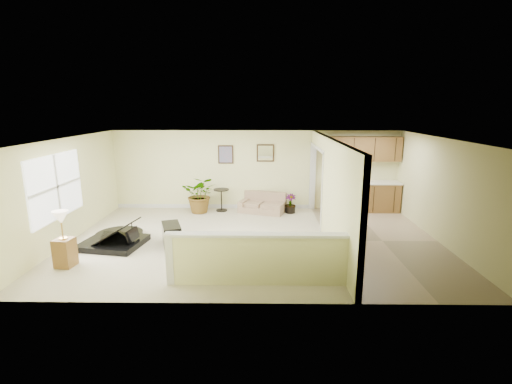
{
  "coord_description": "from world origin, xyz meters",
  "views": [
    {
      "loc": [
        0.17,
        -8.63,
        3.22
      ],
      "look_at": [
        0.04,
        0.4,
        1.13
      ],
      "focal_mm": 26.0,
      "sensor_mm": 36.0,
      "label": 1
    }
  ],
  "objects_px": {
    "piano": "(112,223)",
    "accent_table": "(221,197)",
    "loveseat": "(262,202)",
    "piano_bench": "(172,235)",
    "small_plant": "(290,205)",
    "lamp_stand": "(64,243)",
    "palm_plant": "(201,195)"
  },
  "relations": [
    {
      "from": "piano",
      "to": "accent_table",
      "type": "relative_size",
      "value": 2.51
    },
    {
      "from": "piano_bench",
      "to": "accent_table",
      "type": "height_order",
      "value": "accent_table"
    },
    {
      "from": "piano_bench",
      "to": "palm_plant",
      "type": "bearing_deg",
      "value": 85.07
    },
    {
      "from": "loveseat",
      "to": "piano",
      "type": "bearing_deg",
      "value": -122.2
    },
    {
      "from": "piano",
      "to": "accent_table",
      "type": "distance_m",
      "value": 3.71
    },
    {
      "from": "loveseat",
      "to": "accent_table",
      "type": "distance_m",
      "value": 1.3
    },
    {
      "from": "piano_bench",
      "to": "loveseat",
      "type": "distance_m",
      "value": 3.65
    },
    {
      "from": "small_plant",
      "to": "palm_plant",
      "type": "bearing_deg",
      "value": 179.96
    },
    {
      "from": "piano",
      "to": "accent_table",
      "type": "bearing_deg",
      "value": 61.51
    },
    {
      "from": "piano",
      "to": "palm_plant",
      "type": "relative_size",
      "value": 1.52
    },
    {
      "from": "piano",
      "to": "loveseat",
      "type": "relative_size",
      "value": 1.09
    },
    {
      "from": "piano_bench",
      "to": "small_plant",
      "type": "relative_size",
      "value": 1.31
    },
    {
      "from": "piano",
      "to": "small_plant",
      "type": "xyz_separation_m",
      "value": [
        4.44,
        2.74,
        -0.28
      ]
    },
    {
      "from": "piano_bench",
      "to": "lamp_stand",
      "type": "height_order",
      "value": "lamp_stand"
    },
    {
      "from": "piano_bench",
      "to": "loveseat",
      "type": "bearing_deg",
      "value": 53.88
    },
    {
      "from": "accent_table",
      "to": "lamp_stand",
      "type": "height_order",
      "value": "lamp_stand"
    },
    {
      "from": "lamp_stand",
      "to": "piano",
      "type": "bearing_deg",
      "value": 68.95
    },
    {
      "from": "loveseat",
      "to": "accent_table",
      "type": "height_order",
      "value": "loveseat"
    },
    {
      "from": "palm_plant",
      "to": "piano",
      "type": "bearing_deg",
      "value": -121.23
    },
    {
      "from": "loveseat",
      "to": "palm_plant",
      "type": "xyz_separation_m",
      "value": [
        -1.91,
        -0.13,
        0.27
      ]
    },
    {
      "from": "loveseat",
      "to": "palm_plant",
      "type": "relative_size",
      "value": 1.4
    },
    {
      "from": "accent_table",
      "to": "small_plant",
      "type": "xyz_separation_m",
      "value": [
        2.16,
        -0.19,
        -0.2
      ]
    },
    {
      "from": "small_plant",
      "to": "lamp_stand",
      "type": "xyz_separation_m",
      "value": [
        -4.94,
        -4.02,
        0.25
      ]
    },
    {
      "from": "piano",
      "to": "lamp_stand",
      "type": "height_order",
      "value": "piano"
    },
    {
      "from": "loveseat",
      "to": "palm_plant",
      "type": "bearing_deg",
      "value": -157.21
    },
    {
      "from": "lamp_stand",
      "to": "palm_plant",
      "type": "bearing_deg",
      "value": 61.82
    },
    {
      "from": "palm_plant",
      "to": "lamp_stand",
      "type": "relative_size",
      "value": 0.98
    },
    {
      "from": "piano_bench",
      "to": "accent_table",
      "type": "xyz_separation_m",
      "value": [
        0.87,
        3.01,
        0.19
      ]
    },
    {
      "from": "piano",
      "to": "small_plant",
      "type": "relative_size",
      "value": 2.98
    },
    {
      "from": "piano",
      "to": "piano_bench",
      "type": "bearing_deg",
      "value": 6.17
    },
    {
      "from": "loveseat",
      "to": "lamp_stand",
      "type": "distance_m",
      "value": 5.82
    },
    {
      "from": "piano",
      "to": "loveseat",
      "type": "bearing_deg",
      "value": 48.26
    }
  ]
}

